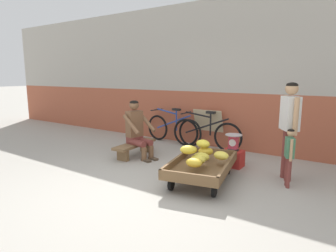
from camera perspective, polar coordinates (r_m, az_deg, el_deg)
name	(u,v)px	position (r m, az deg, el deg)	size (l,w,h in m)	color
ground_plane	(141,195)	(4.12, -5.35, -13.46)	(80.00, 80.00, 0.00)	#A39E93
back_wall	(233,75)	(6.59, 12.80, 9.78)	(16.00, 0.30, 3.27)	#A35138
banana_cart	(202,166)	(4.54, 6.74, -7.95)	(1.12, 1.58, 0.36)	brown
banana_pile	(200,153)	(4.46, 6.42, -5.39)	(0.82, 0.87, 0.26)	gold
low_bench	(135,146)	(5.94, -6.56, -4.03)	(0.37, 1.12, 0.27)	brown
vendor_seated	(137,129)	(5.79, -6.11, -0.66)	(0.72, 0.56, 1.14)	brown
plastic_crate	(233,158)	(5.38, 12.70, -6.26)	(0.36, 0.28, 0.30)	red
weighing_scale	(233,142)	(5.30, 12.82, -3.12)	(0.30, 0.30, 0.29)	#28282D
bicycle_near_left	(173,129)	(6.98, 0.99, -0.54)	(1.65, 0.48, 0.86)	black
bicycle_far_left	(206,133)	(6.49, 7.50, -1.45)	(1.66, 0.48, 0.86)	black
sign_board	(209,128)	(6.74, 8.13, -0.38)	(0.70, 0.30, 0.86)	#C6B289
customer_adult	(290,120)	(4.81, 22.91, 1.05)	(0.34, 0.42, 1.53)	brown
customer_child	(289,152)	(4.57, 22.88, -4.68)	(0.17, 0.26, 0.87)	brown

